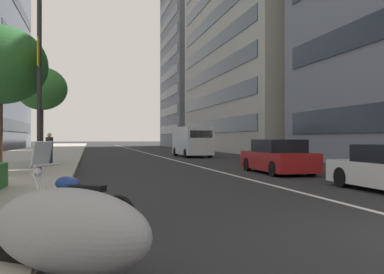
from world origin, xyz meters
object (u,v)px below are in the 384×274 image
car_mid_block_traffic (278,157)px  street_lamp_with_banners (47,53)px  motorcycle_by_sign_pole (74,204)px  street_tree_near_plaza_corner (0,65)px  street_tree_far_plaza (41,89)px  pedestrian_on_plaza (49,148)px  delivery_van_ahead (192,141)px  motorcycle_far_end_row (67,232)px

car_mid_block_traffic → street_lamp_with_banners: 10.42m
motorcycle_by_sign_pole → street_lamp_with_banners: bearing=-49.8°
car_mid_block_traffic → street_tree_near_plaza_corner: size_ratio=0.73×
street_lamp_with_banners → car_mid_block_traffic: bearing=-93.7°
street_tree_far_plaza → pedestrian_on_plaza: 3.52m
street_tree_far_plaza → pedestrian_on_plaza: size_ratio=3.23×
delivery_van_ahead → motorcycle_far_end_row: bearing=162.2°
motorcycle_by_sign_pole → street_tree_near_plaza_corner: size_ratio=0.30×
motorcycle_by_sign_pole → car_mid_block_traffic: bearing=-98.4°
pedestrian_on_plaza → motorcycle_by_sign_pole: bearing=114.4°
street_tree_near_plaza_corner → pedestrian_on_plaza: street_tree_near_plaza_corner is taller
street_tree_far_plaza → motorcycle_far_end_row: bearing=-173.3°
motorcycle_by_sign_pole → pedestrian_on_plaza: 16.69m
motorcycle_by_sign_pole → pedestrian_on_plaza: bearing=-51.1°
motorcycle_far_end_row → street_tree_near_plaza_corner: 15.22m
car_mid_block_traffic → street_tree_far_plaza: size_ratio=0.83×
motorcycle_far_end_row → motorcycle_by_sign_pole: (2.54, 0.02, -0.11)m
motorcycle_far_end_row → street_tree_far_plaza: (20.18, 2.39, 3.76)m
street_lamp_with_banners → delivery_van_ahead: bearing=-31.9°
motorcycle_by_sign_pole → street_lamp_with_banners: size_ratio=0.23×
motorcycle_by_sign_pole → car_mid_block_traffic: (9.43, -8.17, 0.25)m
street_tree_near_plaza_corner → pedestrian_on_plaza: size_ratio=3.66×
delivery_van_ahead → street_tree_near_plaza_corner: street_tree_near_plaza_corner is taller
delivery_van_ahead → street_tree_far_plaza: size_ratio=1.01×
motorcycle_by_sign_pole → delivery_van_ahead: size_ratio=0.34×
pedestrian_on_plaza → delivery_van_ahead: bearing=-120.3°
motorcycle_by_sign_pole → motorcycle_far_end_row: bearing=122.9°
street_tree_near_plaza_corner → motorcycle_far_end_row: bearing=-166.6°
motorcycle_by_sign_pole → street_tree_far_plaza: size_ratio=0.34×
street_tree_near_plaza_corner → street_tree_far_plaza: street_tree_near_plaza_corner is taller
motorcycle_by_sign_pole → delivery_van_ahead: delivery_van_ahead is taller
delivery_van_ahead → street_lamp_with_banners: bearing=146.9°
motorcycle_by_sign_pole → car_mid_block_traffic: motorcycle_by_sign_pole is taller
motorcycle_far_end_row → pedestrian_on_plaza: size_ratio=1.21×
motorcycle_by_sign_pole → street_lamp_with_banners: 11.06m
street_tree_near_plaza_corner → delivery_van_ahead: bearing=-40.1°
motorcycle_far_end_row → car_mid_block_traffic: bearing=-88.0°
delivery_van_ahead → street_tree_near_plaza_corner: (-14.02, 11.80, 3.27)m
street_tree_near_plaza_corner → street_lamp_with_banners: bearing=-129.5°
street_tree_near_plaza_corner → street_tree_far_plaza: size_ratio=1.13×
delivery_van_ahead → street_tree_near_plaza_corner: size_ratio=0.89×
car_mid_block_traffic → pedestrian_on_plaza: pedestrian_on_plaza is taller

